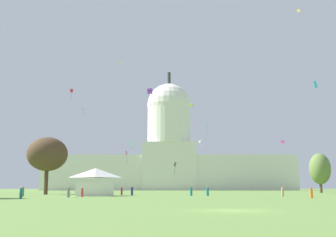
% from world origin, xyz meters
% --- Properties ---
extents(ground_plane, '(800.00, 800.00, 0.00)m').
position_xyz_m(ground_plane, '(0.00, 0.00, 0.00)').
color(ground_plane, olive).
extents(capitol_building, '(131.65, 23.57, 63.92)m').
position_xyz_m(capitol_building, '(-3.80, 195.05, 18.75)').
color(capitol_building, silver).
rests_on(capitol_building, ground_plane).
extents(event_tent, '(7.79, 7.53, 5.02)m').
position_xyz_m(event_tent, '(-17.66, 48.91, 2.51)').
color(event_tent, white).
rests_on(event_tent, ground_plane).
extents(tree_west_near, '(9.72, 9.68, 12.41)m').
position_xyz_m(tree_west_near, '(-30.71, 62.80, 8.67)').
color(tree_west_near, '#4C3823').
rests_on(tree_west_near, ground_plane).
extents(tree_east_mid, '(7.84, 8.47, 11.06)m').
position_xyz_m(tree_east_mid, '(38.33, 89.85, 6.68)').
color(tree_east_mid, brown).
rests_on(tree_east_mid, ground_plane).
extents(person_orange_deep_crowd, '(0.62, 0.62, 1.58)m').
position_xyz_m(person_orange_deep_crowd, '(16.57, 33.43, 0.71)').
color(person_orange_deep_crowd, orange).
rests_on(person_orange_deep_crowd, ground_plane).
extents(person_maroon_front_right, '(0.55, 0.55, 1.60)m').
position_xyz_m(person_maroon_front_right, '(-13.89, 58.52, 0.74)').
color(person_maroon_front_right, maroon).
rests_on(person_maroon_front_right, ground_plane).
extents(person_tan_mid_left, '(0.58, 0.58, 1.65)m').
position_xyz_m(person_tan_mid_left, '(14.82, 42.54, 0.74)').
color(person_tan_mid_left, tan).
rests_on(person_tan_mid_left, ground_plane).
extents(person_red_edge_east, '(0.52, 0.52, 1.61)m').
position_xyz_m(person_red_edge_east, '(-18.35, 40.50, 0.74)').
color(person_red_edge_east, red).
rests_on(person_red_edge_east, ground_plane).
extents(person_teal_back_left, '(0.54, 0.54, 1.66)m').
position_xyz_m(person_teal_back_left, '(-24.54, 29.64, 0.76)').
color(person_teal_back_left, '#1E757A').
rests_on(person_teal_back_left, ground_plane).
extents(person_navy_lawn_far_right, '(0.49, 0.49, 1.78)m').
position_xyz_m(person_navy_lawn_far_right, '(-11.42, 54.47, 0.81)').
color(person_navy_lawn_far_right, navy).
rests_on(person_navy_lawn_far_right, ground_plane).
extents(person_olive_lawn_far_left, '(0.64, 0.64, 1.71)m').
position_xyz_m(person_olive_lawn_far_left, '(-29.73, 45.49, 0.77)').
color(person_olive_lawn_far_left, olive).
rests_on(person_olive_lawn_far_left, ground_plane).
extents(person_grey_edge_west, '(0.55, 0.55, 1.70)m').
position_xyz_m(person_grey_edge_west, '(-19.98, 37.84, 0.77)').
color(person_grey_edge_west, gray).
rests_on(person_grey_edge_west, ground_plane).
extents(person_teal_mid_center, '(0.62, 0.62, 1.73)m').
position_xyz_m(person_teal_mid_center, '(-0.07, 50.24, 0.78)').
color(person_teal_mid_center, '#1E757A').
rests_on(person_teal_mid_center, ground_plane).
extents(person_teal_near_tree_west, '(0.48, 0.48, 1.73)m').
position_xyz_m(person_teal_near_tree_west, '(2.90, 49.34, 0.78)').
color(person_teal_near_tree_west, '#1E757A').
rests_on(person_teal_near_tree_west, ground_plane).
extents(kite_magenta_low, '(0.99, 0.86, 4.13)m').
position_xyz_m(kite_magenta_low, '(31.08, 100.35, 15.06)').
color(kite_magenta_low, '#D1339E').
extents(kite_white_mid, '(1.60, 1.57, 4.71)m').
position_xyz_m(kite_white_mid, '(11.12, 170.01, 23.02)').
color(kite_white_mid, white).
extents(kite_violet_low, '(0.86, 0.84, 2.69)m').
position_xyz_m(kite_violet_low, '(-7.16, 34.26, 16.12)').
color(kite_violet_low, purple).
extents(kite_yellow_high, '(1.92, 1.33, 0.27)m').
position_xyz_m(kite_yellow_high, '(-25.48, 153.27, 56.83)').
color(kite_yellow_high, yellow).
extents(kite_turquoise_mid, '(0.42, 0.74, 4.27)m').
position_xyz_m(kite_turquoise_mid, '(7.14, 93.16, 19.43)').
color(kite_turquoise_mid, teal).
extents(kite_red_mid, '(1.07, 0.46, 3.17)m').
position_xyz_m(kite_red_mid, '(-36.36, 107.06, 33.01)').
color(kite_red_mid, red).
extents(kite_gold_high, '(0.72, 0.56, 0.85)m').
position_xyz_m(kite_gold_high, '(31.19, 79.15, 49.01)').
color(kite_gold_high, gold).
extents(kite_pink_low, '(0.77, 0.27, 4.04)m').
position_xyz_m(kite_pink_low, '(-17.47, 103.98, 11.84)').
color(kite_pink_low, pink).
extents(kite_lime_high, '(1.40, 1.42, 1.10)m').
position_xyz_m(kite_lime_high, '(5.88, 152.20, 37.26)').
color(kite_lime_high, '#8CD133').
extents(kite_black_low, '(0.76, 0.70, 3.74)m').
position_xyz_m(kite_black_low, '(-2.36, 92.29, 7.80)').
color(kite_black_low, black).
extents(kite_green_low, '(0.66, 0.97, 2.56)m').
position_xyz_m(kite_green_low, '(-15.00, 93.89, 14.21)').
color(kite_green_low, green).
extents(kite_cyan_low, '(0.85, 0.70, 1.20)m').
position_xyz_m(kite_cyan_low, '(18.43, 34.37, 17.26)').
color(kite_cyan_low, '#33BCDB').
extents(kite_magenta_mid, '(1.16, 1.30, 2.18)m').
position_xyz_m(kite_magenta_mid, '(-32.20, 104.17, 26.08)').
color(kite_magenta_mid, '#D1339E').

